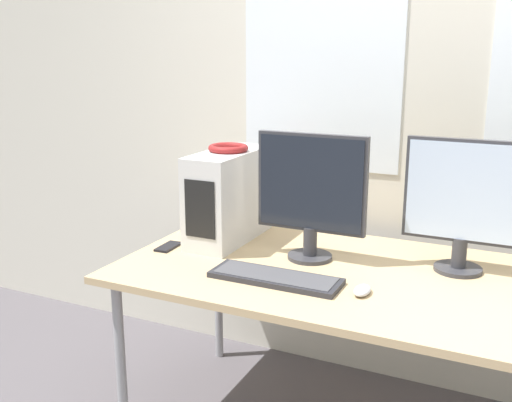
% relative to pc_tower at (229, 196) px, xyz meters
% --- Properties ---
extents(wall_back, '(8.00, 0.07, 2.70)m').
position_rel_pc_tower_xyz_m(wall_back, '(0.81, 0.45, 0.43)').
color(wall_back, beige).
rests_on(wall_back, ground_plane).
extents(desk, '(2.16, 0.95, 0.73)m').
position_rel_pc_tower_xyz_m(desk, '(0.81, -0.16, -0.24)').
color(desk, tan).
rests_on(desk, ground_plane).
extents(pc_tower, '(0.19, 0.49, 0.39)m').
position_rel_pc_tower_xyz_m(pc_tower, '(0.00, 0.00, 0.00)').
color(pc_tower, silver).
rests_on(pc_tower, desk).
extents(headphones, '(0.17, 0.17, 0.03)m').
position_rel_pc_tower_xyz_m(headphones, '(0.00, 0.00, 0.21)').
color(headphones, maroon).
rests_on(headphones, pc_tower).
extents(monitor_main, '(0.44, 0.18, 0.50)m').
position_rel_pc_tower_xyz_m(monitor_main, '(0.41, -0.09, 0.08)').
color(monitor_main, '#333338').
rests_on(monitor_main, desk).
extents(monitor_right_near, '(0.43, 0.18, 0.50)m').
position_rel_pc_tower_xyz_m(monitor_right_near, '(0.96, 0.03, 0.08)').
color(monitor_right_near, '#333338').
rests_on(monitor_right_near, desk).
extents(keyboard, '(0.48, 0.16, 0.02)m').
position_rel_pc_tower_xyz_m(keyboard, '(0.38, -0.36, -0.18)').
color(keyboard, '#28282D').
rests_on(keyboard, desk).
extents(mouse, '(0.06, 0.10, 0.03)m').
position_rel_pc_tower_xyz_m(mouse, '(0.70, -0.35, -0.18)').
color(mouse, '#B2B2B7').
rests_on(mouse, desk).
extents(cell_phone, '(0.07, 0.14, 0.01)m').
position_rel_pc_tower_xyz_m(cell_phone, '(-0.18, -0.22, -0.19)').
color(cell_phone, black).
rests_on(cell_phone, desk).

